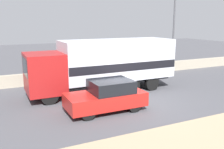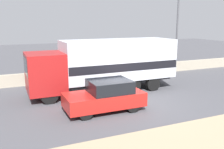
{
  "view_description": "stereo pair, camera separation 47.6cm",
  "coord_description": "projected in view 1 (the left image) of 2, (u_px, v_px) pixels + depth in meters",
  "views": [
    {
      "loc": [
        -6.18,
        -10.94,
        4.37
      ],
      "look_at": [
        -0.24,
        1.46,
        1.43
      ],
      "focal_mm": 40.0,
      "sensor_mm": 36.0,
      "label": 1
    },
    {
      "loc": [
        -5.75,
        -11.13,
        4.37
      ],
      "look_at": [
        -0.24,
        1.46,
        1.43
      ],
      "focal_mm": 40.0,
      "sensor_mm": 36.0,
      "label": 2
    }
  ],
  "objects": [
    {
      "name": "ground_plane",
      "position": [
        128.0,
        106.0,
        13.17
      ],
      "size": [
        80.0,
        80.0,
        0.0
      ],
      "primitive_type": "plane",
      "color": "#47474C"
    },
    {
      "name": "stone_wall_backdrop",
      "position": [
        85.0,
        74.0,
        18.95
      ],
      "size": [
        60.0,
        0.35,
        0.85
      ],
      "color": "#A39984",
      "rests_on": "ground_plane"
    },
    {
      "name": "street_lamp",
      "position": [
        174.0,
        17.0,
        20.07
      ],
      "size": [
        0.56,
        0.28,
        8.23
      ],
      "color": "#4C4C51",
      "rests_on": "ground_plane"
    },
    {
      "name": "box_truck",
      "position": [
        106.0,
        63.0,
        15.57
      ],
      "size": [
        9.19,
        2.61,
        3.24
      ],
      "rotation": [
        0.0,
        0.0,
        3.14
      ],
      "color": "maroon",
      "rests_on": "ground_plane"
    },
    {
      "name": "car_hatchback",
      "position": [
        107.0,
        96.0,
        12.33
      ],
      "size": [
        3.89,
        1.83,
        1.53
      ],
      "rotation": [
        0.0,
        0.0,
        3.14
      ],
      "color": "#B21E19",
      "rests_on": "ground_plane"
    }
  ]
}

